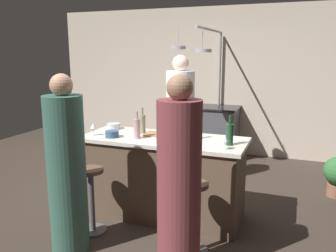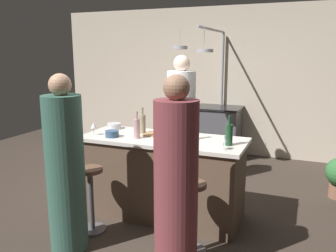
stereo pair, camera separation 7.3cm
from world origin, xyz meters
name	(u,v)px [view 2 (the right image)]	position (x,y,z in m)	size (l,w,h in m)	color
ground_plane	(163,214)	(0.00, 0.00, 0.00)	(9.00, 9.00, 0.00)	#382D26
back_wall	(224,81)	(0.00, 2.85, 1.30)	(6.40, 0.16, 2.60)	#BCAD99
kitchen_island	(163,177)	(0.00, 0.00, 0.45)	(1.80, 0.72, 0.90)	brown
stove_range	(217,132)	(0.00, 2.45, 0.45)	(0.80, 0.64, 0.89)	#47474C
chef	(181,128)	(-0.11, 0.90, 0.82)	(0.38, 0.38, 1.78)	white
bar_stool_right	(192,215)	(0.54, -0.62, 0.38)	(0.28, 0.28, 0.68)	#4C4C51
guest_right	(176,188)	(0.53, -0.99, 0.77)	(0.35, 0.35, 1.65)	brown
bar_stool_left	(91,197)	(-0.53, -0.62, 0.38)	(0.28, 0.28, 0.68)	#4C4C51
guest_left	(65,171)	(-0.55, -0.97, 0.76)	(0.35, 0.35, 1.63)	#33594C
overhead_pot_rack	(209,65)	(-0.05, 1.98, 1.61)	(0.58, 1.53, 2.17)	gray
cutting_board	(159,135)	(-0.08, 0.08, 0.91)	(0.32, 0.22, 0.02)	#997047
pepper_mill	(195,130)	(0.35, 0.07, 1.01)	(0.05, 0.05, 0.21)	#382319
wine_bottle_rose	(137,128)	(-0.25, -0.13, 1.01)	(0.07, 0.07, 0.30)	#B78C8E
wine_bottle_green	(229,134)	(0.73, -0.05, 1.01)	(0.07, 0.07, 0.30)	#193D23
wine_bottle_white	(143,123)	(-0.30, 0.12, 1.01)	(0.07, 0.07, 0.30)	gray
wine_glass_near_right_guest	(94,126)	(-0.77, -0.18, 1.01)	(0.07, 0.07, 0.15)	silver
wine_glass_by_chef	(224,139)	(0.72, -0.23, 1.01)	(0.07, 0.07, 0.15)	silver
mixing_bowl_blue	(112,134)	(-0.53, -0.18, 0.94)	(0.15, 0.15, 0.07)	#334C6B
mixing_bowl_ceramic	(174,138)	(0.16, -0.09, 0.94)	(0.22, 0.22, 0.07)	silver
mixing_bowl_steel	(114,126)	(-0.73, 0.20, 0.93)	(0.17, 0.17, 0.07)	#B7B7BC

